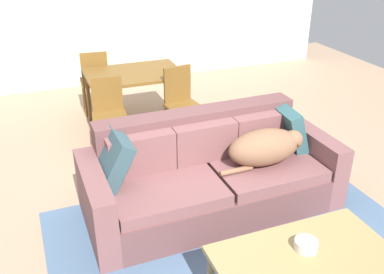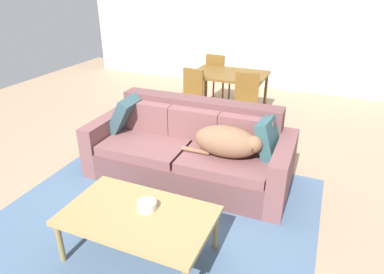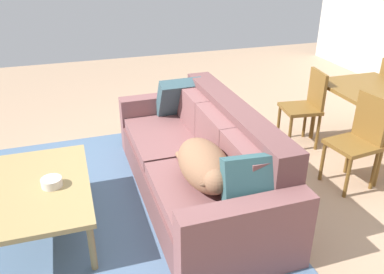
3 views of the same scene
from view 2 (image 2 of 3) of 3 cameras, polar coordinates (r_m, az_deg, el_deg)
The scene contains 13 objects.
ground_plane at distance 4.31m, azimuth -2.09°, elevation -5.74°, with size 10.00×10.00×0.00m, color tan.
back_partition at distance 7.55m, azimuth 11.29°, elevation 18.31°, with size 8.00×0.12×2.70m, color beige.
area_rug at distance 3.62m, azimuth -5.71°, elevation -12.74°, with size 3.11×2.63×0.01m, color slate.
couch at distance 4.08m, azimuth -0.25°, elevation -2.27°, with size 2.38×1.03×0.89m.
dog_on_left_cushion at distance 3.68m, azimuth 6.01°, elevation -0.78°, with size 0.88×0.39×0.34m.
throw_pillow_by_left_arm at distance 4.38m, azimuth -10.98°, elevation 3.88°, with size 0.13×0.46×0.46m, color #334F57.
throw_pillow_by_right_arm at distance 3.78m, azimuth 12.80°, elevation -0.14°, with size 0.13×0.43×0.43m, color #2F555A.
coffee_table at distance 2.95m, azimuth -9.00°, elevation -13.21°, with size 1.25×0.75×0.45m.
bowl_on_coffee_table at distance 2.95m, azimuth -7.55°, elevation -11.28°, with size 0.16×0.16×0.07m, color silver.
dining_table at distance 5.83m, azimuth 6.18°, elevation 9.85°, with size 1.23×0.87×0.75m.
dining_chair_near_left at distance 5.51m, azimuth -0.37°, elevation 7.19°, with size 0.45×0.45×0.89m.
dining_chair_near_right at distance 5.25m, azimuth 8.88°, elevation 5.95°, with size 0.45×0.45×0.92m.
dining_chair_far_left at distance 6.56m, azimuth 4.20°, elevation 10.24°, with size 0.43×0.43×0.92m.
Camera 2 is at (1.58, -3.33, 2.24)m, focal length 31.88 mm.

